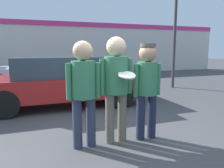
% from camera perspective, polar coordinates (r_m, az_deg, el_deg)
% --- Properties ---
extents(ground_plane, '(56.00, 56.00, 0.00)m').
position_cam_1_polar(ground_plane, '(3.92, 0.01, -14.50)').
color(ground_plane, '#3F3F42').
extents(storefront_building, '(24.00, 0.22, 3.29)m').
position_cam_1_polar(storefront_building, '(14.16, -14.92, 9.14)').
color(storefront_building, silver).
rests_on(storefront_building, ground).
extents(person_left, '(0.54, 0.37, 1.70)m').
position_cam_1_polar(person_left, '(3.42, -7.48, -0.29)').
color(person_left, '#2D3347').
rests_on(person_left, ground).
extents(person_middle_with_frisbee, '(0.57, 0.61, 1.77)m').
position_cam_1_polar(person_middle_with_frisbee, '(3.58, 1.11, 1.14)').
color(person_middle_with_frisbee, '#665B4C').
rests_on(person_middle_with_frisbee, ground).
extents(person_right, '(0.51, 0.34, 1.66)m').
position_cam_1_polar(person_right, '(3.78, 9.15, 0.27)').
color(person_right, '#1E2338').
rests_on(person_right, ground).
extents(parked_car_near, '(4.58, 1.87, 1.37)m').
position_cam_1_polar(parked_car_near, '(6.27, -12.89, 0.86)').
color(parked_car_near, maroon).
rests_on(parked_car_near, ground).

